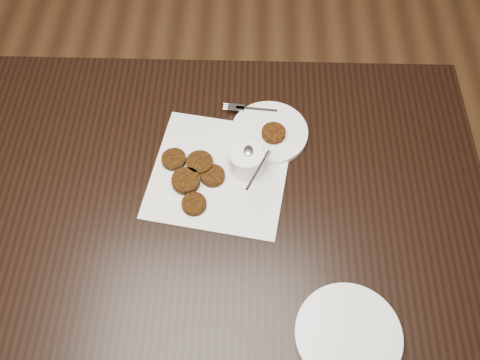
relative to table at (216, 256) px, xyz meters
The scene contains 7 objects.
floor 0.42m from the table, 111.19° to the right, with size 4.00×4.00×0.00m, color brown.
table is the anchor object (origin of this frame).
napkin 0.38m from the table, 66.72° to the left, with size 0.31×0.31×0.00m, color white.
sauce_ramekin 0.45m from the table, 37.08° to the left, with size 0.11×0.11×0.12m, color white, non-canonical shape.
patty_cluster 0.39m from the table, 141.96° to the left, with size 0.21×0.21×0.02m, color #59320B, non-canonical shape.
plate_with_patty 0.44m from the table, 50.01° to the left, with size 0.19×0.19×0.03m, color white, non-canonical shape.
plate_empty 0.58m from the table, 48.65° to the right, with size 0.21×0.21×0.01m, color white.
Camera 1 is at (0.15, -0.45, 1.79)m, focal length 39.70 mm.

